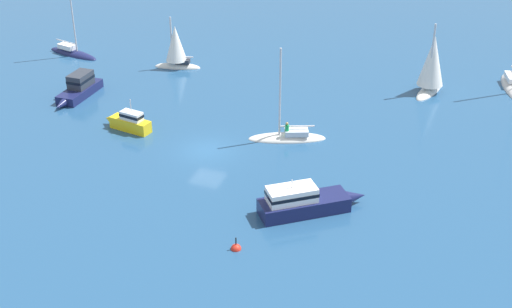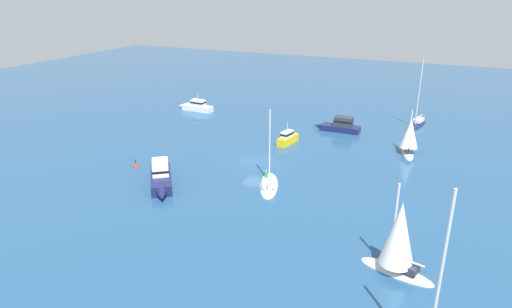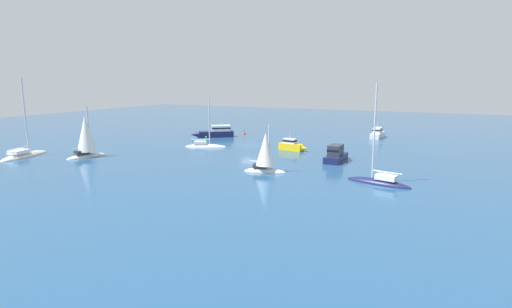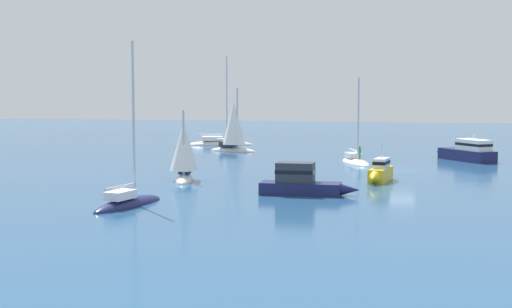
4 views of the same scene
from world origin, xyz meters
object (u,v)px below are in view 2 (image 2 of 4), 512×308
at_px(ketch_1, 269,184).
at_px(yacht, 409,139).
at_px(motor_cruiser, 340,125).
at_px(channel_buoy, 136,166).
at_px(ketch, 416,125).
at_px(sailboat, 399,242).
at_px(launch_1, 161,177).
at_px(launch, 289,138).
at_px(powerboat, 196,106).

bearing_deg(ketch_1, yacht, -57.75).
bearing_deg(motor_cruiser, yacht, 150.25).
bearing_deg(channel_buoy, ketch, -133.09).
distance_m(sailboat, launch_1, 24.08).
xyz_separation_m(ketch, yacht, (-0.19, 12.00, 1.65)).
bearing_deg(launch, powerboat, 75.79).
bearing_deg(launch_1, motor_cruiser, 117.63).
distance_m(yacht, launch_1, 28.80).
height_order(ketch_1, motor_cruiser, ketch_1).
xyz_separation_m(sailboat, channel_buoy, (28.79, -8.25, -2.38)).
distance_m(ketch, motor_cruiser, 11.43).
bearing_deg(launch, yacht, -70.70).
bearing_deg(launch, ketch, -34.01).
bearing_deg(powerboat, sailboat, 141.55).
distance_m(ketch, launch_1, 37.78).
relative_size(ketch_1, motor_cruiser, 1.26).
height_order(ketch, yacht, ketch).
height_order(launch, sailboat, sailboat).
height_order(launch_1, channel_buoy, launch_1).
relative_size(motor_cruiser, channel_buoy, 5.51).
distance_m(launch, launch_1, 18.54).
distance_m(launch, ketch_1, 13.22).
bearing_deg(channel_buoy, motor_cruiser, -128.49).
xyz_separation_m(launch, ketch_1, (-2.67, 12.93, -0.56)).
distance_m(ketch, powerboat, 33.31).
distance_m(motor_cruiser, channel_buoy, 27.83).
distance_m(ketch, channel_buoy, 38.92).
distance_m(ketch_1, yacht, 19.05).
height_order(ketch_1, yacht, ketch_1).
relative_size(launch, sailboat, 0.64).
height_order(launch, ketch_1, ketch_1).
bearing_deg(ketch_1, ketch, -43.13).
relative_size(yacht, channel_buoy, 4.87).
bearing_deg(yacht, channel_buoy, 108.97).
height_order(sailboat, launch_1, sailboat).
height_order(yacht, motor_cruiser, yacht).
height_order(powerboat, motor_cruiser, powerboat).
bearing_deg(channel_buoy, powerboat, -74.75).
distance_m(powerboat, launch_1, 28.29).
bearing_deg(sailboat, ketch, -72.68).
bearing_deg(launch_1, yacht, 95.48).
height_order(ketch, powerboat, ketch).
relative_size(yacht, motor_cruiser, 0.88).
bearing_deg(launch, motor_cruiser, -21.38).
bearing_deg(motor_cruiser, ketch_1, 84.12).
xyz_separation_m(ketch_1, launch_1, (9.92, 4.14, 0.70)).
relative_size(launch, channel_buoy, 3.89).
height_order(ketch_1, channel_buoy, ketch_1).
relative_size(ketch, launch_1, 1.47).
height_order(sailboat, motor_cruiser, sailboat).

